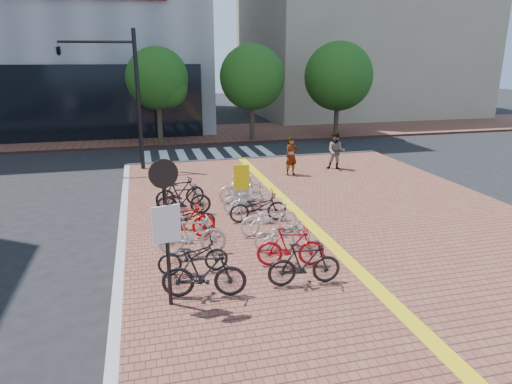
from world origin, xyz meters
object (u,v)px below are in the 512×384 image
object	(u,v)px
bike_8	(291,247)
bike_6	(180,192)
bike_4	(190,217)
bike_9	(283,234)
bike_12	(248,198)
yellow_sign	(241,182)
bike_11	(258,207)
bike_5	(184,199)
bike_0	(204,273)
pedestrian_b	(336,151)
utility_box	(242,190)
bike_1	(193,256)
notice_sign	(166,216)
bike_2	(192,235)
bike_13	(241,188)
bike_10	(269,218)
traffic_light_pole	(102,74)
pedestrian_a	(291,156)
bike_3	(185,222)
bike_7	(305,264)

from	to	relation	value
bike_8	bike_6	bearing A→B (deg)	33.97
bike_4	bike_8	bearing A→B (deg)	-136.18
bike_9	bike_12	size ratio (longest dim) A/B	0.92
yellow_sign	bike_11	bearing A→B (deg)	-21.63
bike_12	bike_11	bearing A→B (deg)	178.12
bike_5	bike_8	xyz separation A→B (m)	(2.32, -4.75, -0.03)
bike_0	bike_12	world-z (taller)	bike_0
bike_0	bike_12	distance (m)	6.10
bike_8	pedestrian_b	world-z (taller)	pedestrian_b
utility_box	bike_1	bearing A→B (deg)	-114.93
bike_5	notice_sign	xyz separation A→B (m)	(-0.89, -5.99, 1.53)
bike_5	notice_sign	world-z (taller)	notice_sign
bike_2	bike_11	xyz separation A→B (m)	(2.44, 2.11, -0.06)
bike_4	bike_13	bearing A→B (deg)	-32.65
bike_10	yellow_sign	size ratio (longest dim) A/B	1.00
bike_5	bike_0	bearing A→B (deg)	-176.85
bike_0	bike_11	distance (m)	5.18
bike_6	pedestrian_b	size ratio (longest dim) A/B	1.02
yellow_sign	traffic_light_pole	distance (m)	10.18
pedestrian_b	notice_sign	xyz separation A→B (m)	(-8.77, -10.96, 1.20)
pedestrian_a	bike_3	bearing A→B (deg)	-148.77
bike_4	bike_9	bearing A→B (deg)	-122.77
bike_11	traffic_light_pole	distance (m)	10.88
bike_9	pedestrian_a	size ratio (longest dim) A/B	0.97
bike_10	utility_box	distance (m)	3.08
bike_4	bike_5	size ratio (longest dim) A/B	0.85
bike_7	bike_5	bearing A→B (deg)	25.15
bike_8	pedestrian_b	size ratio (longest dim) A/B	0.99
traffic_light_pole	bike_0	bearing A→B (deg)	-78.53
bike_5	traffic_light_pole	world-z (taller)	traffic_light_pole
bike_6	pedestrian_a	world-z (taller)	pedestrian_a
bike_11	utility_box	bearing A→B (deg)	6.28
bike_5	bike_6	world-z (taller)	bike_5
utility_box	bike_9	bearing A→B (deg)	-86.73
bike_0	notice_sign	bearing A→B (deg)	114.74
bike_1	bike_9	bearing A→B (deg)	-71.05
bike_7	bike_3	bearing A→B (deg)	38.53
bike_5	notice_sign	distance (m)	6.25
bike_7	bike_11	distance (m)	4.57
bike_13	traffic_light_pole	size ratio (longest dim) A/B	0.27
bike_7	notice_sign	world-z (taller)	notice_sign
bike_1	bike_10	xyz separation A→B (m)	(2.61, 2.15, 0.04)
bike_0	yellow_sign	size ratio (longest dim) A/B	1.01
bike_0	bike_4	size ratio (longest dim) A/B	1.21
bike_5	bike_13	size ratio (longest dim) A/B	1.06
bike_6	notice_sign	xyz separation A→B (m)	(-0.86, -6.98, 1.55)
bike_13	traffic_light_pole	xyz separation A→B (m)	(-5.05, 6.45, 4.00)
bike_6	bike_7	distance (m)	7.20
bike_9	bike_10	world-z (taller)	bike_10
bike_8	yellow_sign	bearing A→B (deg)	19.34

